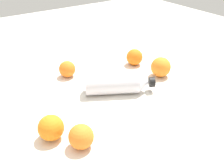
{
  "coord_description": "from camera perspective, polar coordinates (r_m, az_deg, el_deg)",
  "views": [
    {
      "loc": [
        0.71,
        -0.46,
        0.51
      ],
      "look_at": [
        0.01,
        0.03,
        0.04
      ],
      "focal_mm": 44.63,
      "sensor_mm": 36.0,
      "label": 1
    }
  ],
  "objects": [
    {
      "name": "orange_0",
      "position": [
        1.11,
        9.96,
        3.44
      ],
      "size": [
        0.08,
        0.08,
        0.08
      ],
      "primitive_type": "sphere",
      "color": "orange",
      "rests_on": "ground_plane"
    },
    {
      "name": "orange_1",
      "position": [
        1.19,
        4.62,
        5.51
      ],
      "size": [
        0.07,
        0.07,
        0.07
      ],
      "primitive_type": "sphere",
      "color": "orange",
      "rests_on": "ground_plane"
    },
    {
      "name": "ground_plane",
      "position": [
        0.99,
        -1.53,
        -2.03
      ],
      "size": [
        2.4,
        2.4,
        0.0
      ],
      "primitive_type": "plane",
      "color": "silver"
    },
    {
      "name": "orange_3",
      "position": [
        0.75,
        -6.34,
        -10.68
      ],
      "size": [
        0.07,
        0.07,
        0.07
      ],
      "primitive_type": "sphere",
      "color": "orange",
      "rests_on": "ground_plane"
    },
    {
      "name": "orange_2",
      "position": [
        1.1,
        -9.17,
        3.04
      ],
      "size": [
        0.06,
        0.06,
        0.06
      ],
      "primitive_type": "sphere",
      "color": "orange",
      "rests_on": "ground_plane"
    },
    {
      "name": "water_bottle",
      "position": [
        0.98,
        1.31,
        0.06
      ],
      "size": [
        0.17,
        0.24,
        0.07
      ],
      "rotation": [
        0.0,
        0.0,
        1.06
      ],
      "color": "silver",
      "rests_on": "ground_plane"
    },
    {
      "name": "orange_4",
      "position": [
        0.79,
        -12.4,
        -8.75
      ],
      "size": [
        0.07,
        0.07,
        0.07
      ],
      "primitive_type": "sphere",
      "color": "orange",
      "rests_on": "ground_plane"
    }
  ]
}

